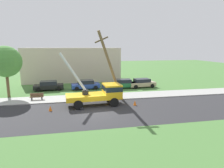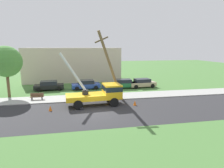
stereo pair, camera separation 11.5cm
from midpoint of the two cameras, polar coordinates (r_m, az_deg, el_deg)
The scene contains 15 objects.
ground_plane at distance 31.59m, azimuth -6.80°, elevation -1.25°, with size 120.00×120.00×0.00m, color #477538.
road_asphalt at distance 20.05m, azimuth -4.29°, elevation -8.29°, with size 80.00×8.48×0.01m, color #2B2B2D.
sidewalk_strip at distance 25.70m, azimuth -5.83°, elevation -3.91°, with size 80.00×3.41×0.10m, color #9E9E99.
utility_truck at distance 22.34m, azimuth -3.13°, elevation -2.53°, with size 6.91×3.21×5.98m.
leaning_utility_pole at distance 23.37m, azimuth -0.34°, elevation 5.37°, with size 3.71×1.70×8.49m.
traffic_cone_ahead at distance 22.40m, azimuth 6.88°, elevation -5.54°, with size 0.36×0.36×0.56m, color orange.
traffic_cone_behind at distance 21.34m, azimuth -17.53°, elevation -6.81°, with size 0.36×0.36×0.56m, color orange.
traffic_cone_curbside at distance 23.74m, azimuth 1.36°, elevation -4.52°, with size 0.36×0.36×0.56m, color orange.
parked_sedan_black at distance 31.44m, azimuth -17.89°, elevation -0.43°, with size 4.51×2.21×1.42m.
parked_sedan_blue at distance 30.96m, azimuth -7.58°, elevation -0.17°, with size 4.50×2.20×1.42m.
parked_sedan_green at distance 31.59m, azimuth 3.46°, elevation 0.12°, with size 4.46×2.13×1.42m.
parked_sedan_tan at distance 32.44m, azimuth 8.96°, elevation 0.29°, with size 4.54×2.27×1.42m.
park_bench at distance 26.01m, azimuth -21.04°, elevation -3.48°, with size 1.60×0.45×0.90m.
roadside_tree_near at distance 28.68m, azimuth -28.60°, elevation 5.79°, with size 4.03×4.03×6.74m.
lowrise_building_backdrop at distance 39.02m, azimuth -11.27°, elevation 5.66°, with size 18.00×6.00×6.40m, color beige.
Camera 2 is at (-2.04, -18.84, 6.55)m, focal length 31.14 mm.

